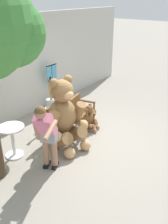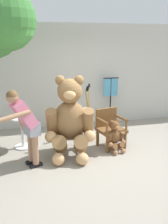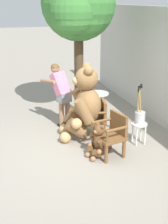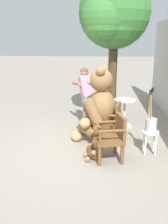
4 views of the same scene
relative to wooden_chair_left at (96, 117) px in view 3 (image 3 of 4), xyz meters
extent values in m
plane|color=gray|center=(0.46, -0.57, -0.46)|extent=(60.00, 60.00, 0.00)
cube|color=brown|center=(-0.01, -0.06, -0.06)|extent=(0.65, 0.62, 0.07)
cylinder|color=brown|center=(-0.28, -0.22, -0.28)|extent=(0.07, 0.07, 0.37)
cylinder|color=brown|center=(0.17, -0.31, -0.28)|extent=(0.07, 0.07, 0.37)
cylinder|color=brown|center=(-0.20, 0.19, -0.28)|extent=(0.07, 0.07, 0.37)
cylinder|color=brown|center=(0.25, 0.10, -0.28)|extent=(0.07, 0.07, 0.37)
cube|color=brown|center=(0.03, 0.16, 0.19)|extent=(0.52, 0.16, 0.42)
cylinder|color=brown|center=(-0.26, -0.01, 0.20)|extent=(0.15, 0.48, 0.06)
cylinder|color=brown|center=(-0.30, -0.22, 0.09)|extent=(0.05, 0.05, 0.22)
cylinder|color=brown|center=(0.23, -0.11, 0.20)|extent=(0.15, 0.48, 0.06)
cylinder|color=brown|center=(0.19, -0.32, 0.09)|extent=(0.05, 0.05, 0.22)
cube|color=brown|center=(0.94, -0.06, -0.06)|extent=(0.66, 0.63, 0.07)
cylinder|color=brown|center=(0.76, -0.32, -0.28)|extent=(0.07, 0.07, 0.37)
cylinder|color=brown|center=(1.21, -0.21, -0.28)|extent=(0.07, 0.07, 0.37)
cylinder|color=brown|center=(0.67, 0.09, -0.28)|extent=(0.07, 0.07, 0.37)
cylinder|color=brown|center=(1.12, 0.20, -0.28)|extent=(0.07, 0.07, 0.37)
cube|color=brown|center=(0.89, 0.16, 0.19)|extent=(0.52, 0.18, 0.42)
cylinder|color=brown|center=(0.70, -0.12, 0.20)|extent=(0.16, 0.48, 0.06)
cylinder|color=brown|center=(0.74, -0.32, 0.09)|extent=(0.05, 0.05, 0.22)
cylinder|color=brown|center=(1.18, 0.00, 0.20)|extent=(0.16, 0.48, 0.06)
cylinder|color=brown|center=(1.23, -0.21, 0.09)|extent=(0.05, 0.05, 0.22)
ellipsoid|color=olive|center=(-0.01, -0.18, 0.30)|extent=(0.78, 0.70, 0.79)
sphere|color=olive|center=(-0.02, -0.22, 0.90)|extent=(0.50, 0.50, 0.50)
ellipsoid|color=tan|center=(-0.06, -0.43, 0.87)|extent=(0.27, 0.23, 0.18)
sphere|color=black|center=(-0.06, -0.43, 0.88)|extent=(0.07, 0.07, 0.07)
sphere|color=olive|center=(-0.20, -0.16, 1.11)|extent=(0.20, 0.20, 0.20)
sphere|color=olive|center=(0.17, -0.23, 1.11)|extent=(0.20, 0.20, 0.20)
cylinder|color=olive|center=(-0.40, -0.24, 0.30)|extent=(0.30, 0.47, 0.59)
sphere|color=tan|center=(-0.45, -0.39, 0.04)|extent=(0.23, 0.23, 0.23)
cylinder|color=olive|center=(0.32, -0.38, 0.30)|extent=(0.30, 0.47, 0.59)
sphere|color=tan|center=(0.31, -0.54, 0.04)|extent=(0.23, 0.23, 0.23)
cylinder|color=olive|center=(-0.27, -0.42, -0.13)|extent=(0.38, 0.53, 0.46)
sphere|color=tan|center=(-0.34, -0.65, -0.34)|extent=(0.25, 0.25, 0.25)
cylinder|color=olive|center=(0.14, -0.50, -0.13)|extent=(0.38, 0.53, 0.46)
sphere|color=tan|center=(0.11, -0.74, -0.34)|extent=(0.25, 0.25, 0.25)
ellipsoid|color=brown|center=(0.94, -0.24, -0.14)|extent=(0.34, 0.30, 0.33)
sphere|color=brown|center=(0.94, -0.26, 0.12)|extent=(0.21, 0.21, 0.21)
ellipsoid|color=#A47148|center=(0.96, -0.34, 0.10)|extent=(0.11, 0.10, 0.08)
sphere|color=black|center=(0.96, -0.34, 0.11)|extent=(0.03, 0.03, 0.03)
sphere|color=brown|center=(0.86, -0.26, 0.21)|extent=(0.08, 0.08, 0.08)
sphere|color=brown|center=(1.02, -0.23, 0.21)|extent=(0.08, 0.08, 0.08)
cylinder|color=brown|center=(0.80, -0.33, -0.14)|extent=(0.13, 0.20, 0.25)
sphere|color=#A47148|center=(0.81, -0.40, -0.25)|extent=(0.10, 0.10, 0.10)
cylinder|color=brown|center=(1.10, -0.26, -0.14)|extent=(0.13, 0.20, 0.25)
sphere|color=#A47148|center=(1.13, -0.32, -0.25)|extent=(0.10, 0.10, 0.10)
cylinder|color=brown|center=(0.88, -0.38, -0.32)|extent=(0.17, 0.23, 0.20)
sphere|color=#A47148|center=(0.89, -0.48, -0.41)|extent=(0.11, 0.11, 0.11)
cylinder|color=brown|center=(1.05, -0.34, -0.32)|extent=(0.17, 0.23, 0.20)
sphere|color=#A47148|center=(1.08, -0.43, -0.41)|extent=(0.11, 0.11, 0.11)
cube|color=black|center=(-0.84, -0.45, -0.43)|extent=(0.26, 0.18, 0.06)
cylinder|color=#A37556|center=(-0.84, -0.45, 0.01)|extent=(0.12, 0.12, 0.82)
cube|color=black|center=(-0.76, -0.61, -0.43)|extent=(0.26, 0.18, 0.06)
cylinder|color=#A37556|center=(-0.76, -0.61, 0.01)|extent=(0.12, 0.12, 0.82)
cube|color=gray|center=(-0.80, -0.53, 0.29)|extent=(0.32, 0.36, 0.24)
cube|color=pink|center=(-0.93, -0.59, 0.59)|extent=(0.54, 0.48, 0.57)
sphere|color=#A37556|center=(-1.10, -0.66, 0.92)|extent=(0.21, 0.21, 0.21)
sphere|color=brown|center=(-1.10, -0.66, 0.94)|extent=(0.21, 0.21, 0.21)
cylinder|color=#A37556|center=(-1.08, -0.86, 0.64)|extent=(0.55, 0.31, 0.15)
cylinder|color=#A37556|center=(-1.01, -0.41, 0.47)|extent=(0.23, 0.16, 0.50)
cylinder|color=white|center=(0.60, 0.77, -0.02)|extent=(0.34, 0.34, 0.03)
cylinder|color=white|center=(0.70, 0.87, -0.25)|extent=(0.04, 0.04, 0.43)
cylinder|color=white|center=(0.50, 0.87, -0.25)|extent=(0.04, 0.04, 0.43)
cylinder|color=white|center=(0.70, 0.68, -0.25)|extent=(0.04, 0.04, 0.43)
cylinder|color=white|center=(0.50, 0.68, -0.25)|extent=(0.04, 0.04, 0.43)
cylinder|color=silver|center=(0.60, 0.77, 0.13)|extent=(0.22, 0.22, 0.26)
cylinder|color=tan|center=(0.63, 0.75, 0.43)|extent=(0.07, 0.08, 0.72)
cylinder|color=black|center=(0.63, 0.75, 0.83)|extent=(0.05, 0.05, 0.09)
cylinder|color=tan|center=(0.59, 0.72, 0.41)|extent=(0.15, 0.04, 0.66)
cylinder|color=black|center=(0.59, 0.72, 0.79)|extent=(0.06, 0.05, 0.09)
cylinder|color=tan|center=(0.58, 0.73, 0.40)|extent=(0.13, 0.06, 0.64)
cylinder|color=black|center=(0.58, 0.73, 0.76)|extent=(0.06, 0.05, 0.09)
cylinder|color=tan|center=(0.57, 0.73, 0.39)|extent=(0.07, 0.05, 0.62)
cylinder|color=black|center=(0.57, 0.73, 0.74)|extent=(0.05, 0.05, 0.09)
cylinder|color=white|center=(-0.99, 0.39, 0.24)|extent=(0.56, 0.56, 0.03)
cylinder|color=white|center=(-0.99, 0.39, -0.12)|extent=(0.07, 0.07, 0.69)
cylinder|color=white|center=(-0.99, 0.39, -0.45)|extent=(0.40, 0.40, 0.03)
cylinder|color=#473523|center=(-1.61, 0.08, 0.72)|extent=(0.24, 0.24, 2.36)
sphere|color=#3D7F38|center=(-1.61, 0.08, 2.41)|extent=(1.85, 1.85, 1.85)
sphere|color=#3D7F38|center=(-1.15, -0.20, 2.22)|extent=(1.11, 1.11, 1.11)
camera|label=1|loc=(-3.77, -3.57, 2.78)|focal=40.00mm
camera|label=2|loc=(-0.88, -5.03, 1.83)|focal=40.00mm
camera|label=3|loc=(6.14, -2.18, 2.50)|focal=50.00mm
camera|label=4|loc=(5.29, -0.19, 1.73)|focal=40.00mm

